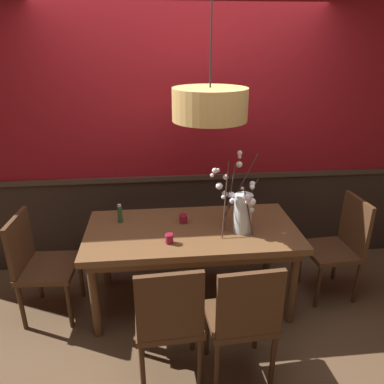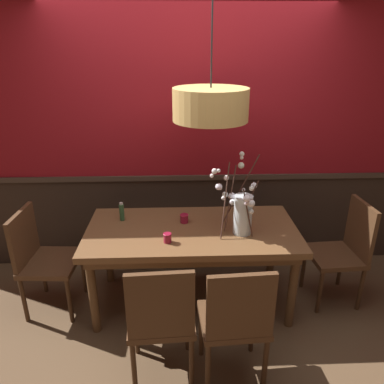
{
  "view_description": "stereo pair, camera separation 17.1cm",
  "coord_description": "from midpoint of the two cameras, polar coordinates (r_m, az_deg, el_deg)",
  "views": [
    {
      "loc": [
        -0.28,
        -2.69,
        2.18
      ],
      "look_at": [
        0.0,
        0.0,
        1.07
      ],
      "focal_mm": 34.2,
      "sensor_mm": 36.0,
      "label": 1
    },
    {
      "loc": [
        -0.1,
        -2.7,
        2.18
      ],
      "look_at": [
        0.0,
        0.0,
        1.07
      ],
      "focal_mm": 34.2,
      "sensor_mm": 36.0,
      "label": 2
    }
  ],
  "objects": [
    {
      "name": "chair_far_side_left",
      "position": [
        3.89,
        -6.57,
        -3.18
      ],
      "size": [
        0.43,
        0.39,
        0.91
      ],
      "color": "#4C301C",
      "rests_on": "ground"
    },
    {
      "name": "vase_with_blossoms",
      "position": [
        2.97,
        6.09,
        -2.75
      ],
      "size": [
        0.4,
        0.46,
        0.63
      ],
      "color": "silver",
      "rests_on": "dining_table"
    },
    {
      "name": "candle_holder_nearer_edge",
      "position": [
        3.15,
        -2.93,
        -4.18
      ],
      "size": [
        0.07,
        0.07,
        0.08
      ],
      "color": "maroon",
      "rests_on": "dining_table"
    },
    {
      "name": "candle_holder_nearer_center",
      "position": [
        2.85,
        -5.3,
        -7.26
      ],
      "size": [
        0.07,
        0.07,
        0.08
      ],
      "color": "maroon",
      "rests_on": "dining_table"
    },
    {
      "name": "back_wall",
      "position": [
        3.55,
        -2.62,
        7.97
      ],
      "size": [
        5.59,
        0.14,
        2.62
      ],
      "color": "#2D2119",
      "rests_on": "ground"
    },
    {
      "name": "ground_plane",
      "position": [
        3.47,
        -1.47,
        -16.56
      ],
      "size": [
        24.0,
        24.0,
        0.0
      ],
      "primitive_type": "plane",
      "color": "brown"
    },
    {
      "name": "chair_near_side_right",
      "position": [
        2.52,
        6.01,
        -18.82
      ],
      "size": [
        0.46,
        0.42,
        0.94
      ],
      "color": "#4C301C",
      "rests_on": "ground"
    },
    {
      "name": "chair_far_side_right",
      "position": [
        3.91,
        0.91,
        -3.01
      ],
      "size": [
        0.45,
        0.44,
        0.9
      ],
      "color": "#4C301C",
      "rests_on": "ground"
    },
    {
      "name": "chair_head_east_end",
      "position": [
        3.52,
        20.81,
        -7.49
      ],
      "size": [
        0.45,
        0.45,
        0.94
      ],
      "color": "#4C301C",
      "rests_on": "ground"
    },
    {
      "name": "dining_table",
      "position": [
        3.11,
        -1.59,
        -7.15
      ],
      "size": [
        1.76,
        0.85,
        0.74
      ],
      "color": "brown",
      "rests_on": "ground"
    },
    {
      "name": "pendant_lamp",
      "position": [
        2.82,
        1.02,
        13.48
      ],
      "size": [
        0.57,
        0.57,
        0.99
      ],
      "color": "tan"
    },
    {
      "name": "condiment_bottle",
      "position": [
        3.21,
        -12.69,
        -3.35
      ],
      "size": [
        0.04,
        0.04,
        0.17
      ],
      "color": "#2D5633",
      "rests_on": "dining_table"
    },
    {
      "name": "chair_head_west_end",
      "position": [
        3.34,
        -24.23,
        -9.81
      ],
      "size": [
        0.46,
        0.48,
        0.92
      ],
      "color": "#4C301C",
      "rests_on": "ground"
    },
    {
      "name": "chair_near_side_left",
      "position": [
        2.51,
        -5.65,
        -19.13
      ],
      "size": [
        0.46,
        0.41,
        0.94
      ],
      "color": "#4C301C",
      "rests_on": "ground"
    }
  ]
}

